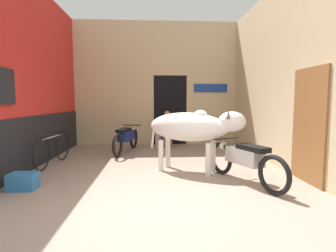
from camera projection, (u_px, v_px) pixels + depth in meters
ground_plane at (160, 206)px, 3.75m from camera, size 30.00×30.00×0.00m
wall_left_shopfront at (35, 78)px, 6.07m from camera, size 0.25×5.40×4.18m
wall_back_with_doorway at (161, 92)px, 9.18m from camera, size 5.50×0.93×4.18m
wall_right_with_door at (274, 78)px, 6.35m from camera, size 0.22×5.40×4.18m
cow at (192, 127)px, 5.45m from camera, size 2.03×1.40×1.34m
motorcycle_near at (244, 159)px, 4.75m from camera, size 0.90×1.89×0.77m
motorcycle_far at (126, 137)px, 7.62m from camera, size 0.69×2.05×0.77m
bicycle at (53, 149)px, 6.12m from camera, size 0.44×1.79×0.75m
shopkeeper_seated at (167, 128)px, 8.44m from camera, size 0.45×0.33×1.18m
plastic_stool at (158, 139)px, 8.62m from camera, size 0.30×0.30×0.46m
crate at (23, 181)px, 4.44m from camera, size 0.44×0.32×0.28m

